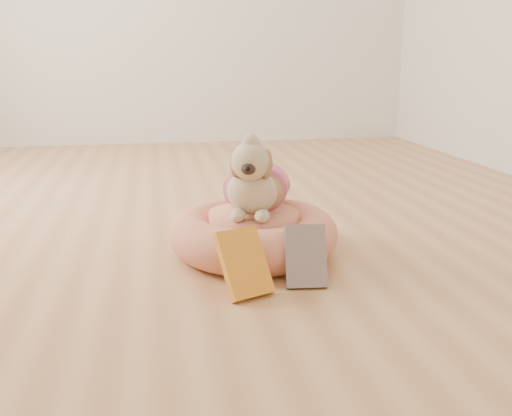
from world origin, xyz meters
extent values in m
plane|color=#B77D4C|center=(0.00, 0.00, 0.00)|extent=(4.50, 4.50, 0.00)
cylinder|color=#DD7A56|center=(0.20, -0.59, 0.05)|extent=(0.45, 0.45, 0.09)
torus|color=#DD7A56|center=(0.20, -0.59, 0.08)|extent=(0.61, 0.61, 0.16)
cylinder|color=#DD7A56|center=(0.20, -0.59, 0.12)|extent=(0.33, 0.33, 0.08)
cube|color=gold|center=(0.11, -0.94, 0.10)|extent=(0.18, 0.18, 0.19)
cube|color=silver|center=(0.31, -0.91, 0.09)|extent=(0.14, 0.11, 0.19)
camera|label=1|loc=(-0.15, -2.55, 0.71)|focal=40.00mm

